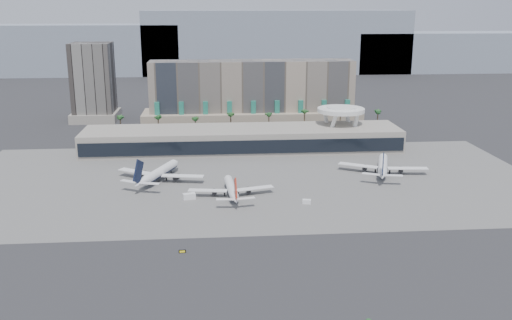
{
  "coord_description": "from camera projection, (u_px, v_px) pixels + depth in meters",
  "views": [
    {
      "loc": [
        -16.89,
        -189.93,
        76.39
      ],
      "look_at": [
        1.7,
        40.0,
        13.3
      ],
      "focal_mm": 40.0,
      "sensor_mm": 36.0,
      "label": 1
    }
  ],
  "objects": [
    {
      "name": "hotel",
      "position": [
        252.0,
        100.0,
        368.1
      ],
      "size": [
        140.0,
        30.0,
        42.0
      ],
      "color": "gray",
      "rests_on": "ground"
    },
    {
      "name": "palm_row",
      "position": [
        251.0,
        118.0,
        341.25
      ],
      "size": [
        157.8,
        2.8,
        13.1
      ],
      "color": "brown",
      "rests_on": "ground"
    },
    {
      "name": "terminal",
      "position": [
        242.0,
        138.0,
        307.95
      ],
      "size": [
        170.0,
        32.5,
        14.5
      ],
      "color": "#9C9789",
      "rests_on": "ground"
    },
    {
      "name": "taxiway_sign",
      "position": [
        182.0,
        251.0,
        181.18
      ],
      "size": [
        2.33,
        0.51,
        1.05
      ],
      "rotation": [
        0.0,
        0.0,
        0.07
      ],
      "color": "black",
      "rests_on": "ground"
    },
    {
      "name": "apron_pad",
      "position": [
        250.0,
        180.0,
        256.94
      ],
      "size": [
        260.0,
        130.0,
        0.06
      ],
      "primitive_type": "cube",
      "color": "#5B5B59",
      "rests_on": "ground"
    },
    {
      "name": "airliner_centre",
      "position": [
        232.0,
        189.0,
        234.35
      ],
      "size": [
        35.8,
        36.94,
        12.75
      ],
      "rotation": [
        0.0,
        0.0,
        0.07
      ],
      "color": "white",
      "rests_on": "ground"
    },
    {
      "name": "service_vehicle_a",
      "position": [
        189.0,
        196.0,
        231.0
      ],
      "size": [
        5.38,
        3.46,
        2.43
      ],
      "primitive_type": "cube",
      "rotation": [
        0.0,
        0.0,
        0.22
      ],
      "color": "white",
      "rests_on": "ground"
    },
    {
      "name": "ground",
      "position": [
        260.0,
        225.0,
        204.07
      ],
      "size": [
        900.0,
        900.0,
        0.0
      ],
      "primitive_type": "plane",
      "color": "#232326",
      "rests_on": "ground"
    },
    {
      "name": "service_vehicle_b",
      "position": [
        307.0,
        202.0,
        225.88
      ],
      "size": [
        3.67,
        2.59,
        1.71
      ],
      "primitive_type": "cube",
      "rotation": [
        0.0,
        0.0,
        -0.22
      ],
      "color": "white",
      "rests_on": "ground"
    },
    {
      "name": "airliner_right",
      "position": [
        383.0,
        166.0,
        265.35
      ],
      "size": [
        40.04,
        41.45,
        14.77
      ],
      "rotation": [
        0.0,
        0.0,
        -0.31
      ],
      "color": "white",
      "rests_on": "ground"
    },
    {
      "name": "saucer_structure",
      "position": [
        341.0,
        113.0,
        315.0
      ],
      "size": [
        26.0,
        26.0,
        21.89
      ],
      "color": "white",
      "rests_on": "ground"
    },
    {
      "name": "mountain_ridge",
      "position": [
        249.0,
        47.0,
        650.22
      ],
      "size": [
        680.0,
        60.0,
        70.0
      ],
      "color": "gray",
      "rests_on": "ground"
    },
    {
      "name": "airliner_left",
      "position": [
        159.0,
        173.0,
        254.31
      ],
      "size": [
        39.59,
        40.84,
        14.87
      ],
      "rotation": [
        0.0,
        0.0,
        -0.38
      ],
      "color": "white",
      "rests_on": "ground"
    },
    {
      "name": "office_tower",
      "position": [
        94.0,
        87.0,
        382.92
      ],
      "size": [
        30.0,
        30.0,
        52.0
      ],
      "color": "black",
      "rests_on": "ground"
    }
  ]
}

